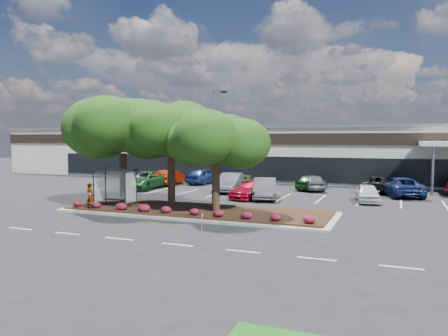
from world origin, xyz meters
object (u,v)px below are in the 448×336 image
at_px(light_pole, 215,148).
at_px(car_1, 143,180).
at_px(survey_stake, 202,220).
at_px(car_0, 144,180).

height_order(light_pole, car_1, light_pole).
distance_m(light_pole, survey_stake, 16.31).
distance_m(survey_stake, car_1, 21.00).
xyz_separation_m(light_pole, car_1, (-8.09, 1.02, -3.28)).
relative_size(survey_stake, car_0, 0.16).
bearing_deg(light_pole, car_1, 172.81).
bearing_deg(car_1, light_pole, -20.14).
height_order(car_0, car_1, car_0).
bearing_deg(car_0, light_pole, -5.51).
bearing_deg(car_0, car_1, 130.35).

